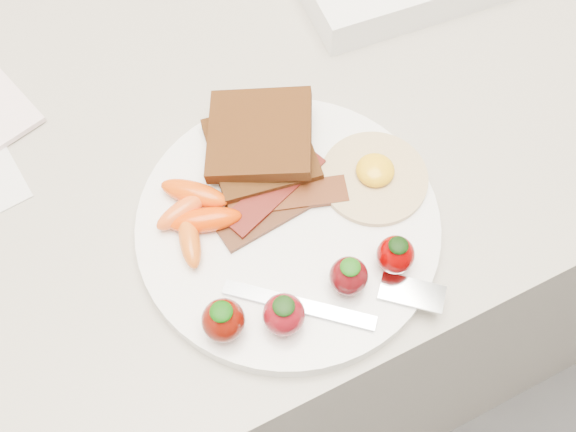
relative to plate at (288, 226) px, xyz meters
name	(u,v)px	position (x,y,z in m)	size (l,w,h in m)	color
counter	(245,280)	(0.00, 0.16, -0.46)	(2.00, 0.60, 0.90)	gray
plate	(288,226)	(0.00, 0.00, 0.00)	(0.27, 0.27, 0.02)	white
toast_lower	(261,151)	(0.01, 0.07, 0.02)	(0.09, 0.09, 0.01)	black
toast_upper	(260,134)	(0.01, 0.08, 0.03)	(0.09, 0.09, 0.01)	black
fried_egg	(374,176)	(0.09, 0.00, 0.01)	(0.10, 0.10, 0.02)	beige
bacon_strips	(279,199)	(0.00, 0.02, 0.01)	(0.13, 0.07, 0.01)	black
baby_carrots	(194,214)	(-0.07, 0.04, 0.02)	(0.08, 0.10, 0.02)	#E7571B
strawberries	(307,294)	(-0.02, -0.08, 0.03)	(0.19, 0.05, 0.04)	#590B03
fork	(351,299)	(0.01, -0.09, 0.01)	(0.17, 0.11, 0.00)	silver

